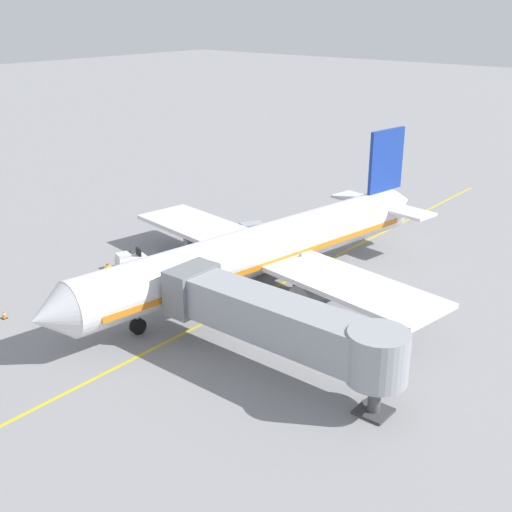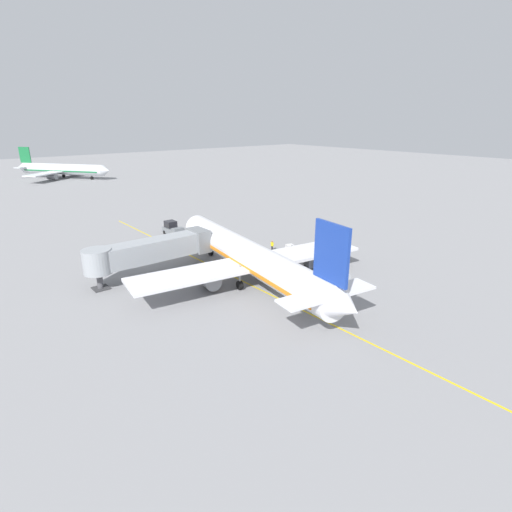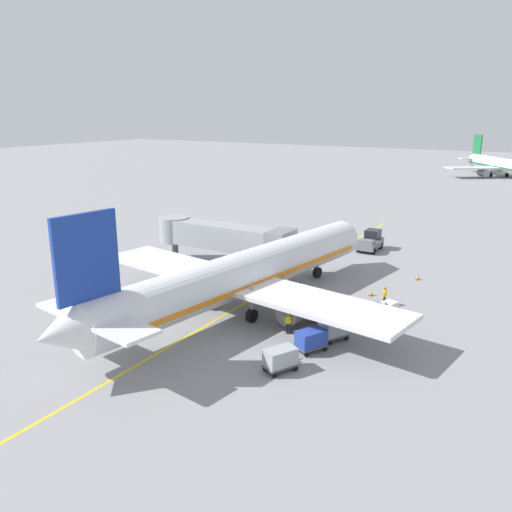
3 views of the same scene
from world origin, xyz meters
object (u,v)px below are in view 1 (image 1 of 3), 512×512
at_px(ground_crew_wing_walker, 231,251).
at_px(ground_crew_loader, 197,276).
at_px(jet_bridge, 279,321).
at_px(baggage_tug_trailing, 130,260).
at_px(baggage_cart_third_in_train, 252,229).
at_px(parked_airliner, 263,249).
at_px(baggage_cart_front, 197,244).
at_px(safety_cone_nose_right, 105,293).
at_px(baggage_cart_second_in_train, 222,238).
at_px(safety_cone_nose_left, 4,315).
at_px(ground_crew_marshaller, 108,272).
at_px(baggage_tug_lead, 184,264).

relative_size(ground_crew_wing_walker, ground_crew_loader, 1.00).
bearing_deg(ground_crew_loader, jet_bridge, 154.58).
distance_m(baggage_tug_trailing, baggage_cart_third_in_train, 12.51).
relative_size(parked_airliner, baggage_tug_trailing, 13.58).
relative_size(parked_airliner, ground_crew_loader, 22.07).
relative_size(parked_airliner, baggage_cart_front, 12.87).
bearing_deg(jet_bridge, safety_cone_nose_right, -1.19).
bearing_deg(ground_crew_wing_walker, baggage_cart_third_in_train, -67.24).
xyz_separation_m(baggage_cart_front, ground_crew_loader, (-4.98, 5.09, 0.00)).
distance_m(baggage_cart_second_in_train, safety_cone_nose_left, 20.48).
distance_m(parked_airliner, baggage_cart_third_in_train, 11.58).
distance_m(jet_bridge, ground_crew_marshaller, 19.01).
bearing_deg(ground_crew_marshaller, baggage_cart_second_in_train, -98.03).
bearing_deg(ground_crew_marshaller, baggage_tug_lead, -119.81).
height_order(baggage_tug_lead, baggage_tug_trailing, same).
bearing_deg(ground_crew_wing_walker, ground_crew_loader, 104.96).
xyz_separation_m(ground_crew_marshaller, safety_cone_nose_right, (-1.81, 1.80, -0.66)).
height_order(baggage_cart_second_in_train, safety_cone_nose_left, baggage_cart_second_in_train).
bearing_deg(baggage_cart_front, ground_crew_marshaller, 83.67).
height_order(ground_crew_marshaller, safety_cone_nose_right, ground_crew_marshaller).
bearing_deg(ground_crew_wing_walker, safety_cone_nose_left, 74.61).
xyz_separation_m(baggage_cart_second_in_train, ground_crew_loader, (-4.35, 7.64, 0.00)).
relative_size(baggage_tug_lead, ground_crew_loader, 1.57).
bearing_deg(ground_crew_wing_walker, jet_bridge, 140.32).
height_order(jet_bridge, baggage_tug_trailing, jet_bridge).
height_order(baggage_cart_second_in_train, baggage_cart_third_in_train, same).
height_order(jet_bridge, ground_crew_wing_walker, jet_bridge).
distance_m(baggage_cart_third_in_train, safety_cone_nose_right, 17.06).
xyz_separation_m(baggage_cart_front, baggage_cart_second_in_train, (-0.63, -2.55, 0.00)).
bearing_deg(baggage_tug_trailing, baggage_tug_lead, -151.80).
bearing_deg(jet_bridge, ground_crew_loader, -25.42).
bearing_deg(jet_bridge, safety_cone_nose_left, 18.91).
xyz_separation_m(baggage_cart_second_in_train, ground_crew_wing_walker, (-2.80, 1.84, 0.00)).
xyz_separation_m(baggage_cart_third_in_train, ground_crew_wing_walker, (-2.32, 5.53, 0.00)).
height_order(baggage_cart_third_in_train, ground_crew_loader, ground_crew_loader).
relative_size(parked_airliner, jet_bridge, 2.27).
distance_m(baggage_cart_front, ground_crew_loader, 7.12).
distance_m(ground_crew_wing_walker, ground_crew_loader, 6.01).
bearing_deg(ground_crew_marshaller, safety_cone_nose_right, 135.17).
distance_m(baggage_cart_second_in_train, ground_crew_marshaller, 11.66).
xyz_separation_m(baggage_cart_second_in_train, baggage_cart_third_in_train, (-0.48, -3.69, 0.00)).
bearing_deg(ground_crew_loader, ground_crew_wing_walker, -75.04).
distance_m(baggage_cart_front, ground_crew_marshaller, 9.05).
relative_size(ground_crew_loader, safety_cone_nose_right, 2.86).
height_order(ground_crew_wing_walker, ground_crew_loader, same).
bearing_deg(baggage_cart_second_in_train, baggage_cart_front, 76.07).
xyz_separation_m(baggage_tug_lead, baggage_cart_second_in_train, (1.45, -6.17, 0.24)).
height_order(baggage_tug_lead, ground_crew_loader, ground_crew_loader).
bearing_deg(jet_bridge, ground_crew_wing_walker, -39.68).
bearing_deg(safety_cone_nose_left, parked_airliner, -123.98).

